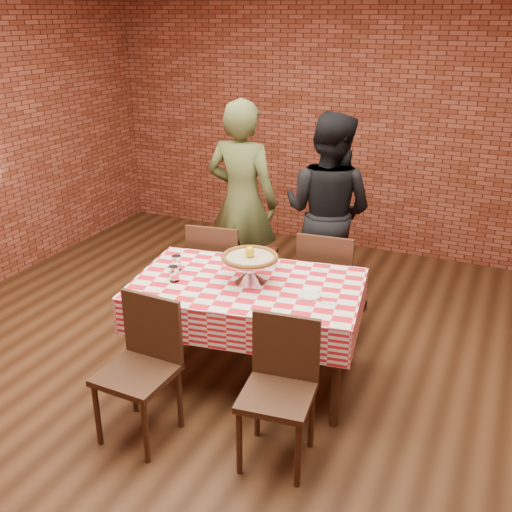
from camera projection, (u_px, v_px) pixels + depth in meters
name	position (u px, v px, depth m)	size (l,w,h in m)	color
ground	(217.00, 381.00, 4.27)	(6.00, 6.00, 0.00)	black
back_wall	(347.00, 116.00, 6.23)	(5.50, 5.50, 0.00)	maroon
table	(248.00, 331.00, 4.19)	(1.54, 0.92, 0.75)	#3D2414
tablecloth	(247.00, 300.00, 4.09)	(1.58, 0.96, 0.26)	red
pizza_stand	(250.00, 270.00, 4.02)	(0.39, 0.39, 0.17)	silver
pizza	(250.00, 258.00, 3.99)	(0.39, 0.39, 0.03)	#C8B991
lemon	(250.00, 252.00, 3.97)	(0.06, 0.06, 0.08)	yellow
water_glass_left	(174.00, 274.00, 4.04)	(0.07, 0.07, 0.11)	white
water_glass_right	(177.00, 263.00, 4.21)	(0.07, 0.07, 0.11)	white
side_plate	(309.00, 295.00, 3.85)	(0.15, 0.15, 0.01)	white
sweetener_packet_a	(326.00, 303.00, 3.75)	(0.05, 0.04, 0.01)	white
sweetener_packet_b	(334.00, 304.00, 3.74)	(0.05, 0.04, 0.01)	white
condiment_caddy	(270.00, 257.00, 4.28)	(0.10, 0.08, 0.14)	silver
chair_near_left	(136.00, 374.00, 3.56)	(0.42, 0.42, 0.90)	#3D2414
chair_near_right	(277.00, 398.00, 3.36)	(0.40, 0.40, 0.88)	#3D2414
chair_far_left	(220.00, 271.00, 4.96)	(0.43, 0.43, 0.91)	#3D2414
chair_far_right	(328.00, 281.00, 4.75)	(0.44, 0.44, 0.92)	#3D2414
diner_olive	(242.00, 202.00, 5.25)	(0.66, 0.43, 1.81)	#485129
diner_black	(328.00, 212.00, 5.12)	(0.84, 0.66, 1.73)	black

